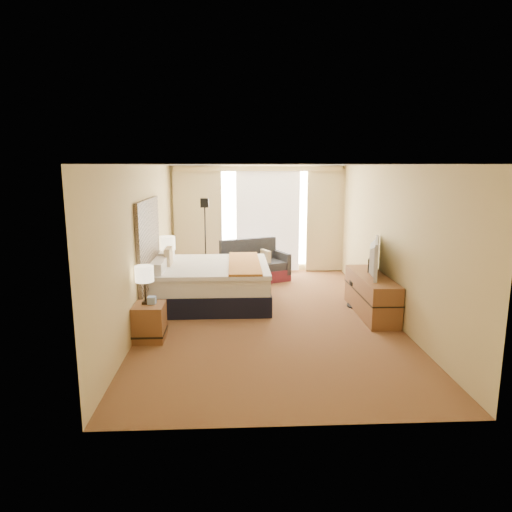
{
  "coord_description": "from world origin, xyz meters",
  "views": [
    {
      "loc": [
        -0.59,
        -7.66,
        2.58
      ],
      "look_at": [
        -0.19,
        0.4,
        0.99
      ],
      "focal_mm": 32.0,
      "sensor_mm": 36.0,
      "label": 1
    }
  ],
  "objects_px": {
    "loveseat": "(253,267)",
    "desk_chair": "(363,285)",
    "nightstand_left": "(150,322)",
    "nightstand_right": "(172,281)",
    "floor_lamp": "(205,224)",
    "lamp_right": "(167,244)",
    "media_dresser": "(371,295)",
    "television": "(370,257)",
    "lamp_left": "(144,275)",
    "bed": "(210,282)"
  },
  "relations": [
    {
      "from": "desk_chair",
      "to": "nightstand_right",
      "type": "bearing_deg",
      "value": -172.04
    },
    {
      "from": "loveseat",
      "to": "floor_lamp",
      "type": "bearing_deg",
      "value": 166.71
    },
    {
      "from": "bed",
      "to": "loveseat",
      "type": "xyz_separation_m",
      "value": [
        0.92,
        1.67,
        -0.09
      ]
    },
    {
      "from": "loveseat",
      "to": "floor_lamp",
      "type": "xyz_separation_m",
      "value": [
        -1.07,
        -0.19,
        1.03
      ]
    },
    {
      "from": "bed",
      "to": "desk_chair",
      "type": "bearing_deg",
      "value": -8.29
    },
    {
      "from": "loveseat",
      "to": "desk_chair",
      "type": "bearing_deg",
      "value": -70.49
    },
    {
      "from": "desk_chair",
      "to": "lamp_left",
      "type": "height_order",
      "value": "lamp_left"
    },
    {
      "from": "loveseat",
      "to": "floor_lamp",
      "type": "distance_m",
      "value": 1.5
    },
    {
      "from": "nightstand_right",
      "to": "loveseat",
      "type": "height_order",
      "value": "loveseat"
    },
    {
      "from": "lamp_left",
      "to": "floor_lamp",
      "type": "bearing_deg",
      "value": 78.0
    },
    {
      "from": "media_dresser",
      "to": "lamp_left",
      "type": "xyz_separation_m",
      "value": [
        -3.75,
        -1.02,
        0.65
      ]
    },
    {
      "from": "nightstand_left",
      "to": "nightstand_right",
      "type": "bearing_deg",
      "value": 90.0
    },
    {
      "from": "nightstand_right",
      "to": "lamp_left",
      "type": "bearing_deg",
      "value": -91.17
    },
    {
      "from": "desk_chair",
      "to": "floor_lamp",
      "type": "bearing_deg",
      "value": 171.69
    },
    {
      "from": "nightstand_left",
      "to": "media_dresser",
      "type": "height_order",
      "value": "media_dresser"
    },
    {
      "from": "lamp_right",
      "to": "nightstand_right",
      "type": "bearing_deg",
      "value": 41.93
    },
    {
      "from": "television",
      "to": "loveseat",
      "type": "bearing_deg",
      "value": 55.84
    },
    {
      "from": "floor_lamp",
      "to": "lamp_right",
      "type": "bearing_deg",
      "value": -128.19
    },
    {
      "from": "nightstand_right",
      "to": "lamp_right",
      "type": "relative_size",
      "value": 0.84
    },
    {
      "from": "media_dresser",
      "to": "floor_lamp",
      "type": "relative_size",
      "value": 0.95
    },
    {
      "from": "media_dresser",
      "to": "television",
      "type": "distance_m",
      "value": 0.67
    },
    {
      "from": "media_dresser",
      "to": "lamp_left",
      "type": "relative_size",
      "value": 3.08
    },
    {
      "from": "bed",
      "to": "television",
      "type": "relative_size",
      "value": 2.03
    },
    {
      "from": "loveseat",
      "to": "lamp_left",
      "type": "distance_m",
      "value": 3.99
    },
    {
      "from": "nightstand_right",
      "to": "lamp_right",
      "type": "distance_m",
      "value": 0.78
    },
    {
      "from": "nightstand_right",
      "to": "lamp_right",
      "type": "bearing_deg",
      "value": -138.07
    },
    {
      "from": "desk_chair",
      "to": "lamp_right",
      "type": "xyz_separation_m",
      "value": [
        -3.71,
        1.0,
        0.63
      ]
    },
    {
      "from": "nightstand_left",
      "to": "lamp_left",
      "type": "xyz_separation_m",
      "value": [
        -0.05,
        0.03,
        0.73
      ]
    },
    {
      "from": "nightstand_left",
      "to": "floor_lamp",
      "type": "xyz_separation_m",
      "value": [
        0.65,
        3.35,
        1.07
      ]
    },
    {
      "from": "lamp_right",
      "to": "television",
      "type": "relative_size",
      "value": 0.6
    },
    {
      "from": "lamp_left",
      "to": "television",
      "type": "bearing_deg",
      "value": 15.83
    },
    {
      "from": "desk_chair",
      "to": "lamp_left",
      "type": "distance_m",
      "value": 4.02
    },
    {
      "from": "nightstand_left",
      "to": "lamp_left",
      "type": "height_order",
      "value": "lamp_left"
    },
    {
      "from": "nightstand_right",
      "to": "bed",
      "type": "height_order",
      "value": "bed"
    },
    {
      "from": "media_dresser",
      "to": "bed",
      "type": "relative_size",
      "value": 0.81
    },
    {
      "from": "nightstand_right",
      "to": "desk_chair",
      "type": "height_order",
      "value": "desk_chair"
    },
    {
      "from": "nightstand_right",
      "to": "floor_lamp",
      "type": "bearing_deg",
      "value": 52.4
    },
    {
      "from": "nightstand_left",
      "to": "nightstand_right",
      "type": "relative_size",
      "value": 1.0
    },
    {
      "from": "nightstand_right",
      "to": "desk_chair",
      "type": "distance_m",
      "value": 3.81
    },
    {
      "from": "television",
      "to": "nightstand_right",
      "type": "bearing_deg",
      "value": 86.56
    },
    {
      "from": "desk_chair",
      "to": "television",
      "type": "bearing_deg",
      "value": -68.71
    },
    {
      "from": "lamp_left",
      "to": "lamp_right",
      "type": "height_order",
      "value": "lamp_right"
    },
    {
      "from": "nightstand_right",
      "to": "lamp_left",
      "type": "height_order",
      "value": "lamp_left"
    },
    {
      "from": "lamp_right",
      "to": "desk_chair",
      "type": "bearing_deg",
      "value": -15.04
    },
    {
      "from": "media_dresser",
      "to": "desk_chair",
      "type": "bearing_deg",
      "value": 94.68
    },
    {
      "from": "nightstand_right",
      "to": "media_dresser",
      "type": "height_order",
      "value": "media_dresser"
    },
    {
      "from": "nightstand_right",
      "to": "loveseat",
      "type": "xyz_separation_m",
      "value": [
        1.72,
        1.04,
        0.03
      ]
    },
    {
      "from": "nightstand_right",
      "to": "bed",
      "type": "xyz_separation_m",
      "value": [
        0.81,
        -0.62,
        0.12
      ]
    },
    {
      "from": "nightstand_left",
      "to": "bed",
      "type": "relative_size",
      "value": 0.25
    },
    {
      "from": "lamp_left",
      "to": "nightstand_right",
      "type": "bearing_deg",
      "value": 88.83
    }
  ]
}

